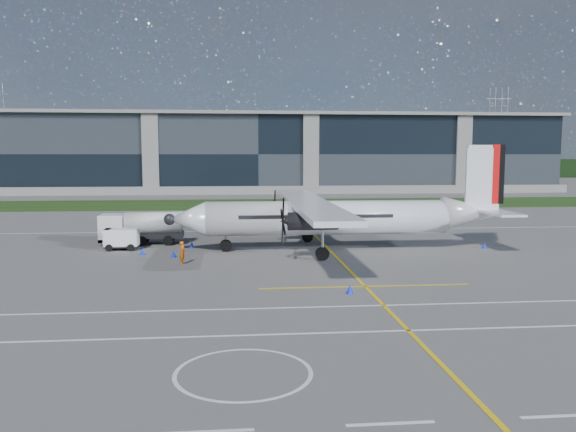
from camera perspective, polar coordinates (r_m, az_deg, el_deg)
ground at (r=76.89m, az=-2.12°, el=0.71°), size 400.00×400.00×0.00m
grass_strip at (r=84.84m, az=-2.42°, el=1.24°), size 400.00×18.00×0.04m
terminal_building at (r=116.50m, az=-3.22°, el=6.28°), size 120.00×20.00×15.00m
tree_line at (r=176.52m, az=-3.91°, el=4.79°), size 400.00×6.00×6.00m
pylon_east at (r=206.79m, az=20.50°, el=7.95°), size 9.00×4.60×30.00m
yellow_taxiway_centerline at (r=47.54m, az=3.48°, el=-2.71°), size 0.20×70.00×0.01m
white_lane_line at (r=23.97m, az=5.12°, el=-11.72°), size 90.00×0.15×0.01m
turboprop_aircraft at (r=43.54m, az=5.24°, el=1.88°), size 26.37×27.34×8.20m
fuel_tanker_truck at (r=48.23m, az=-15.22°, el=-1.20°), size 7.09×2.30×2.66m
baggage_tug at (r=45.73m, az=-16.55°, el=-2.28°), size 2.73×1.64×1.64m
ground_crew_person at (r=38.70m, az=-10.66°, el=-3.52°), size 0.58×0.77×1.80m
safety_cone_stbdwing at (r=57.72m, az=-0.21°, el=-0.87°), size 0.36×0.36×0.50m
safety_cone_nose_stbd at (r=45.44m, az=-9.75°, el=-2.89°), size 0.36×0.36×0.50m
safety_cone_tail at (r=47.18m, az=19.30°, el=-2.82°), size 0.36×0.36×0.50m
safety_cone_portwing at (r=30.40m, az=6.29°, el=-7.37°), size 0.36×0.36×0.50m
safety_cone_nose_port at (r=41.56m, az=-11.55°, el=-3.78°), size 0.36×0.36×0.50m
safety_cone_fwd at (r=43.15m, az=-14.58°, el=-3.48°), size 0.36×0.36×0.50m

